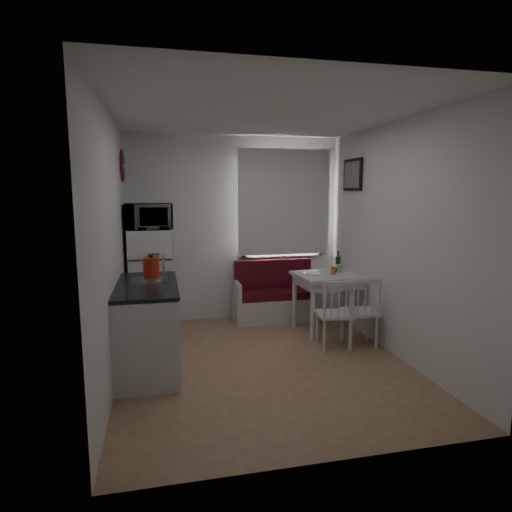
{
  "coord_description": "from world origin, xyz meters",
  "views": [
    {
      "loc": [
        -1.04,
        -4.26,
        1.84
      ],
      "look_at": [
        0.03,
        0.5,
        1.09
      ],
      "focal_mm": 30.0,
      "sensor_mm": 36.0,
      "label": 1
    }
  ],
  "objects_px": {
    "bench": "(275,300)",
    "microwave": "(149,217)",
    "kettle": "(151,268)",
    "wine_bottle": "(338,261)",
    "chair_right": "(363,304)",
    "dining_table": "(335,280)",
    "chair_left": "(337,307)",
    "fridge": "(151,280)",
    "kitchen_counter": "(148,326)"
  },
  "relations": [
    {
      "from": "chair_left",
      "to": "bench",
      "type": "bearing_deg",
      "value": 112.14
    },
    {
      "from": "microwave",
      "to": "kettle",
      "type": "xyz_separation_m",
      "value": [
        0.03,
        -1.05,
        -0.48
      ]
    },
    {
      "from": "kitchen_counter",
      "to": "kettle",
      "type": "xyz_separation_m",
      "value": [
        0.05,
        0.15,
        0.58
      ]
    },
    {
      "from": "chair_right",
      "to": "fridge",
      "type": "distance_m",
      "value": 2.71
    },
    {
      "from": "kettle",
      "to": "fridge",
      "type": "bearing_deg",
      "value": 91.57
    },
    {
      "from": "dining_table",
      "to": "wine_bottle",
      "type": "relative_size",
      "value": 3.8
    },
    {
      "from": "chair_right",
      "to": "bench",
      "type": "bearing_deg",
      "value": 125.89
    },
    {
      "from": "chair_left",
      "to": "chair_right",
      "type": "bearing_deg",
      "value": 4.97
    },
    {
      "from": "bench",
      "to": "chair_left",
      "type": "xyz_separation_m",
      "value": [
        0.39,
        -1.29,
        0.23
      ]
    },
    {
      "from": "dining_table",
      "to": "chair_right",
      "type": "height_order",
      "value": "chair_right"
    },
    {
      "from": "dining_table",
      "to": "wine_bottle",
      "type": "distance_m",
      "value": 0.26
    },
    {
      "from": "kitchen_counter",
      "to": "kettle",
      "type": "bearing_deg",
      "value": 71.43
    },
    {
      "from": "dining_table",
      "to": "bench",
      "type": "bearing_deg",
      "value": 130.98
    },
    {
      "from": "kitchen_counter",
      "to": "fridge",
      "type": "xyz_separation_m",
      "value": [
        0.02,
        1.24,
        0.22
      ]
    },
    {
      "from": "dining_table",
      "to": "fridge",
      "type": "relative_size",
      "value": 0.8
    },
    {
      "from": "chair_left",
      "to": "microwave",
      "type": "distance_m",
      "value": 2.59
    },
    {
      "from": "chair_left",
      "to": "wine_bottle",
      "type": "relative_size",
      "value": 1.57
    },
    {
      "from": "bench",
      "to": "chair_left",
      "type": "relative_size",
      "value": 2.67
    },
    {
      "from": "kettle",
      "to": "chair_right",
      "type": "bearing_deg",
      "value": -2.11
    },
    {
      "from": "kitchen_counter",
      "to": "chair_right",
      "type": "bearing_deg",
      "value": 1.37
    },
    {
      "from": "chair_left",
      "to": "microwave",
      "type": "bearing_deg",
      "value": 156.91
    },
    {
      "from": "dining_table",
      "to": "chair_right",
      "type": "relative_size",
      "value": 2.38
    },
    {
      "from": "dining_table",
      "to": "chair_left",
      "type": "height_order",
      "value": "chair_left"
    },
    {
      "from": "kitchen_counter",
      "to": "bench",
      "type": "bearing_deg",
      "value": 37.98
    },
    {
      "from": "kitchen_counter",
      "to": "chair_right",
      "type": "distance_m",
      "value": 2.45
    },
    {
      "from": "dining_table",
      "to": "wine_bottle",
      "type": "xyz_separation_m",
      "value": [
        0.08,
        0.1,
        0.23
      ]
    },
    {
      "from": "chair_left",
      "to": "kettle",
      "type": "distance_m",
      "value": 2.14
    },
    {
      "from": "kitchen_counter",
      "to": "dining_table",
      "type": "distance_m",
      "value": 2.49
    },
    {
      "from": "kitchen_counter",
      "to": "microwave",
      "type": "distance_m",
      "value": 1.6
    },
    {
      "from": "dining_table",
      "to": "fridge",
      "type": "bearing_deg",
      "value": 163.04
    },
    {
      "from": "dining_table",
      "to": "chair_left",
      "type": "xyz_separation_m",
      "value": [
        -0.25,
        -0.66,
        -0.17
      ]
    },
    {
      "from": "fridge",
      "to": "dining_table",
      "type": "bearing_deg",
      "value": -12.65
    },
    {
      "from": "wine_bottle",
      "to": "dining_table",
      "type": "bearing_deg",
      "value": -126.87
    },
    {
      "from": "fridge",
      "to": "kettle",
      "type": "xyz_separation_m",
      "value": [
        0.03,
        -1.1,
        0.36
      ]
    },
    {
      "from": "bench",
      "to": "chair_right",
      "type": "bearing_deg",
      "value": -60.96
    },
    {
      "from": "microwave",
      "to": "wine_bottle",
      "type": "distance_m",
      "value": 2.53
    },
    {
      "from": "fridge",
      "to": "wine_bottle",
      "type": "relative_size",
      "value": 4.76
    },
    {
      "from": "kettle",
      "to": "wine_bottle",
      "type": "xyz_separation_m",
      "value": [
        2.4,
        0.67,
        -0.12
      ]
    },
    {
      "from": "bench",
      "to": "wine_bottle",
      "type": "xyz_separation_m",
      "value": [
        0.72,
        -0.54,
        0.63
      ]
    },
    {
      "from": "kitchen_counter",
      "to": "bench",
      "type": "height_order",
      "value": "kitchen_counter"
    },
    {
      "from": "bench",
      "to": "microwave",
      "type": "height_order",
      "value": "microwave"
    },
    {
      "from": "chair_right",
      "to": "microwave",
      "type": "distance_m",
      "value": 2.86
    },
    {
      "from": "wine_bottle",
      "to": "bench",
      "type": "bearing_deg",
      "value": 143.24
    },
    {
      "from": "chair_right",
      "to": "kitchen_counter",
      "type": "bearing_deg",
      "value": -171.77
    },
    {
      "from": "bench",
      "to": "kettle",
      "type": "relative_size",
      "value": 4.45
    },
    {
      "from": "dining_table",
      "to": "chair_right",
      "type": "bearing_deg",
      "value": -87.8
    },
    {
      "from": "chair_left",
      "to": "microwave",
      "type": "relative_size",
      "value": 0.75
    },
    {
      "from": "chair_right",
      "to": "wine_bottle",
      "type": "bearing_deg",
      "value": 96.85
    },
    {
      "from": "bench",
      "to": "fridge",
      "type": "xyz_separation_m",
      "value": [
        -1.71,
        -0.11,
        0.39
      ]
    },
    {
      "from": "dining_table",
      "to": "kitchen_counter",
      "type": "bearing_deg",
      "value": -167.54
    }
  ]
}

